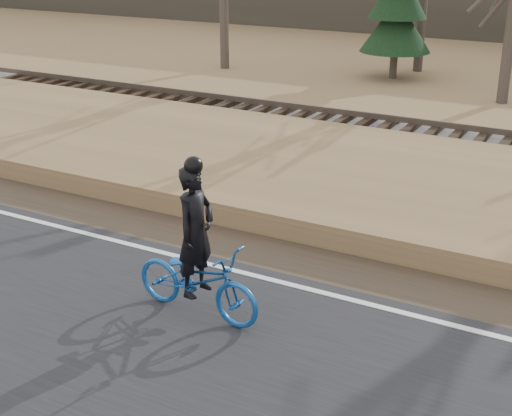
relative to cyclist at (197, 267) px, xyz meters
The scene contains 5 objects.
ground 3.40m from the cyclist, 21.93° to the left, with size 120.00×120.00×0.00m, color olive.
edge_line 3.46m from the cyclist, 25.07° to the left, with size 120.00×0.12×0.01m, color silver.
shoulder 3.99m from the cyclist, 38.46° to the left, with size 120.00×1.60×0.04m, color #473A2B.
embankment 6.26m from the cyclist, 60.59° to the left, with size 120.00×5.00×0.44m, color olive.
cyclist is the anchor object (origin of this frame).
Camera 1 is at (2.01, -8.74, 5.26)m, focal length 50.00 mm.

